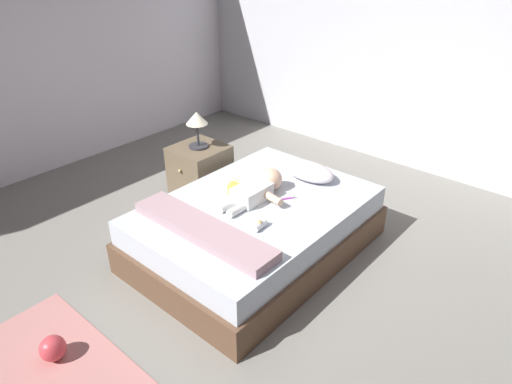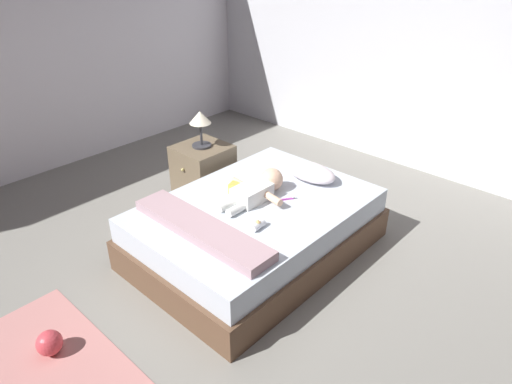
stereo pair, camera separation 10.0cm
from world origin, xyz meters
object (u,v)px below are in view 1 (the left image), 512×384
object	(u,v)px
toy_block	(234,189)
toothbrush	(287,198)
nightstand	(200,174)
baby_bottle	(260,225)
toy_ball	(53,348)
bed	(256,228)
lamp	(197,122)
pillow	(308,171)
baby	(258,188)

from	to	relation	value
toy_block	toothbrush	bearing A→B (deg)	27.98
nightstand	baby_bottle	size ratio (longest dim) A/B	4.51
toy_ball	toothbrush	bearing A→B (deg)	79.27
bed	toy_block	bearing A→B (deg)	177.97
bed	toy_block	world-z (taller)	toy_block
lamp	toy_block	bearing A→B (deg)	-21.67
bed	pillow	distance (m)	0.68
pillow	lamp	bearing A→B (deg)	-162.80
pillow	baby	xyz separation A→B (m)	(-0.11, -0.52, 0.01)
toothbrush	toy_ball	bearing A→B (deg)	-100.73
toothbrush	toy_ball	xyz separation A→B (m)	(-0.35, -1.84, -0.37)
baby	toy_ball	xyz separation A→B (m)	(-0.15, -1.72, -0.44)
pillow	lamp	size ratio (longest dim) A/B	1.39
toothbrush	lamp	xyz separation A→B (m)	(-1.11, 0.09, 0.34)
baby	lamp	size ratio (longest dim) A/B	1.85
toothbrush	toy_block	bearing A→B (deg)	-152.02
toothbrush	toy_ball	world-z (taller)	toothbrush
bed	lamp	xyz separation A→B (m)	(-0.96, 0.30, 0.58)
baby	toy_block	distance (m)	0.20
toy_ball	baby_bottle	size ratio (longest dim) A/B	1.29
bed	toy_ball	distance (m)	1.65
lamp	toy_block	size ratio (longest dim) A/B	3.21
bed	toy_ball	bearing A→B (deg)	-97.16
bed	toy_ball	xyz separation A→B (m)	(-0.20, -1.63, -0.13)
pillow	toothbrush	xyz separation A→B (m)	(0.09, -0.40, -0.06)
baby	baby_bottle	distance (m)	0.46
baby_bottle	pillow	bearing A→B (deg)	102.58
toy_ball	lamp	bearing A→B (deg)	111.48
bed	toothbrush	xyz separation A→B (m)	(0.14, 0.21, 0.24)
nightstand	toothbrush	bearing A→B (deg)	-4.48
pillow	toy_block	bearing A→B (deg)	-115.87
bed	nightstand	size ratio (longest dim) A/B	3.40
nightstand	baby_bottle	distance (m)	1.34
nightstand	toy_ball	bearing A→B (deg)	-68.52
toy_block	baby_bottle	bearing A→B (deg)	-27.95
pillow	toothbrush	world-z (taller)	pillow
toy_ball	toy_block	size ratio (longest dim) A/B	1.49
pillow	lamp	distance (m)	1.10
nightstand	lamp	bearing A→B (deg)	90.00
nightstand	baby	bearing A→B (deg)	-12.73
baby	baby_bottle	bearing A→B (deg)	-48.05
lamp	toy_ball	size ratio (longest dim) A/B	2.16
baby	nightstand	bearing A→B (deg)	167.27
toothbrush	nightstand	bearing A→B (deg)	175.52
nightstand	toy_block	xyz separation A→B (m)	(0.73, -0.29, 0.22)
bed	pillow	world-z (taller)	pillow
toy_block	bed	bearing A→B (deg)	-2.03
toy_ball	pillow	bearing A→B (deg)	83.34
bed	baby	xyz separation A→B (m)	(-0.06, 0.09, 0.30)
toothbrush	toy_ball	distance (m)	1.91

